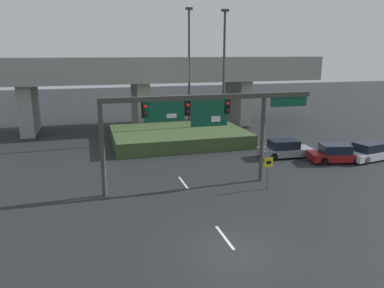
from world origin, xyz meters
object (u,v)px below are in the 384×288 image
(speed_limit_sign, at_px, (268,168))
(highway_light_pole_near, at_px, (189,68))
(parked_sedan_near_right, at_px, (285,149))
(highway_light_pole_far, at_px, (224,72))
(parked_sedan_mid_right, at_px, (336,154))
(signal_gantry, at_px, (201,114))
(parked_sedan_far_right, at_px, (370,152))

(speed_limit_sign, relative_size, highway_light_pole_near, 0.16)
(parked_sedan_near_right, bearing_deg, highway_light_pole_far, 109.54)
(parked_sedan_mid_right, bearing_deg, parked_sedan_near_right, 156.49)
(signal_gantry, bearing_deg, highway_light_pole_far, 64.29)
(highway_light_pole_far, height_order, parked_sedan_near_right, highway_light_pole_far)
(highway_light_pole_near, bearing_deg, parked_sedan_mid_right, -61.20)
(speed_limit_sign, height_order, parked_sedan_mid_right, speed_limit_sign)
(speed_limit_sign, xyz_separation_m, parked_sedan_near_right, (4.84, 6.46, -0.72))
(parked_sedan_mid_right, bearing_deg, highway_light_pole_far, 130.24)
(highway_light_pole_far, bearing_deg, signal_gantry, -115.71)
(parked_sedan_mid_right, bearing_deg, parked_sedan_far_right, 8.72)
(parked_sedan_near_right, relative_size, parked_sedan_mid_right, 0.99)
(speed_limit_sign, xyz_separation_m, parked_sedan_far_right, (11.12, 3.84, -0.73))
(highway_light_pole_near, distance_m, parked_sedan_far_right, 19.80)
(highway_light_pole_near, bearing_deg, speed_limit_sign, -89.79)
(parked_sedan_near_right, bearing_deg, parked_sedan_far_right, -18.80)
(highway_light_pole_near, distance_m, parked_sedan_near_right, 14.78)
(speed_limit_sign, height_order, parked_sedan_far_right, speed_limit_sign)
(highway_light_pole_far, relative_size, parked_sedan_far_right, 2.73)
(signal_gantry, relative_size, highway_light_pole_far, 1.10)
(highway_light_pole_near, xyz_separation_m, parked_sedan_mid_right, (8.17, -14.87, -6.25))
(parked_sedan_far_right, bearing_deg, highway_light_pole_far, 117.85)
(highway_light_pole_far, relative_size, parked_sedan_near_right, 2.77)
(signal_gantry, distance_m, parked_sedan_mid_right, 13.03)
(highway_light_pole_near, xyz_separation_m, parked_sedan_far_right, (11.19, -15.09, -6.25))
(highway_light_pole_far, xyz_separation_m, parked_sedan_far_right, (8.67, -11.14, -6.00))
(speed_limit_sign, xyz_separation_m, parked_sedan_mid_right, (8.10, 4.06, -0.73))
(signal_gantry, xyz_separation_m, parked_sedan_mid_right, (12.10, 2.46, -4.17))
(speed_limit_sign, distance_m, highway_light_pole_near, 19.72)
(highway_light_pole_far, bearing_deg, highway_light_pole_near, 122.55)
(signal_gantry, height_order, parked_sedan_near_right, signal_gantry)
(parked_sedan_far_right, bearing_deg, highway_light_pole_near, 116.52)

